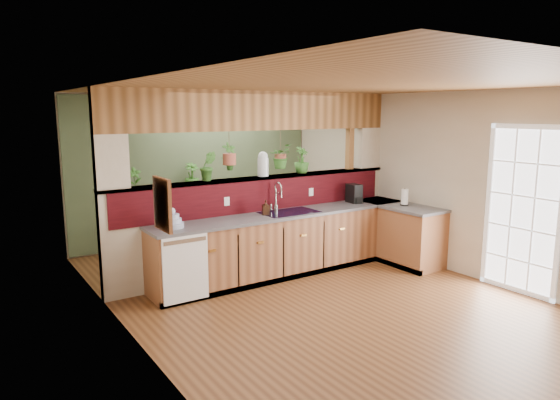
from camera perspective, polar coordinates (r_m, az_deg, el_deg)
ground at (r=6.46m, az=4.20°, el=-10.93°), size 4.60×7.00×0.01m
ceiling at (r=6.04m, az=4.53°, el=12.76°), size 4.60×7.00×0.01m
wall_back at (r=9.11m, az=-9.37°, el=3.55°), size 4.60×0.02×2.60m
wall_left at (r=5.06m, az=-16.64°, el=-1.91°), size 0.02×7.00×2.60m
wall_right at (r=7.74m, az=17.90°, el=2.06°), size 0.02×7.00×2.60m
pass_through_partition at (r=7.25m, az=-2.05°, el=1.15°), size 4.60×0.21×2.60m
pass_through_ledge at (r=7.21m, az=-2.27°, el=2.54°), size 4.60×0.21×0.04m
header_beam at (r=7.15m, az=-2.32°, el=10.16°), size 4.60×0.15×0.55m
sage_backwall at (r=9.09m, az=-9.32°, el=3.54°), size 4.55×0.02×2.55m
countertop at (r=7.47m, az=5.22°, el=-4.42°), size 4.14×1.52×0.90m
dishwasher at (r=6.14m, az=-10.73°, el=-7.70°), size 0.58×0.03×0.82m
navy_sink at (r=7.13m, az=1.06°, el=-2.02°), size 0.82×0.50×0.18m
french_door at (r=7.03m, az=25.93°, el=-1.30°), size 0.06×1.02×2.16m
framed_print at (r=4.27m, az=-13.26°, el=-0.48°), size 0.04×0.35×0.45m
faucet at (r=7.14m, az=-0.34°, el=0.53°), size 0.19×0.19×0.43m
dish_stack at (r=6.29m, az=-12.23°, el=-2.42°), size 0.29×0.29×0.25m
soap_dispenser at (r=6.91m, az=-1.65°, el=-0.86°), size 0.12×0.12×0.21m
coffee_maker at (r=7.91m, az=8.50°, el=0.66°), size 0.16×0.26×0.29m
paper_towel at (r=7.83m, az=14.06°, el=0.28°), size 0.13×0.13×0.27m
glass_jar at (r=7.21m, az=-1.96°, el=4.14°), size 0.16×0.16×0.36m
ledge_plant_left at (r=6.79m, az=-8.23°, el=3.86°), size 0.27×0.24×0.40m
ledge_plant_right at (r=7.59m, az=2.50°, el=4.59°), size 0.27×0.27×0.40m
hanging_plant_a at (r=6.92m, az=-5.83°, el=5.99°), size 0.21×0.18×0.51m
hanging_plant_b at (r=7.35m, az=0.04°, el=6.24°), size 0.41×0.39×0.50m
shelving_console at (r=8.76m, az=-12.41°, el=-2.12°), size 1.51×0.65×0.97m
shelf_plant_a at (r=8.45m, az=-16.28°, el=2.14°), size 0.24×0.17×0.44m
shelf_plant_b at (r=8.80m, az=-10.05°, el=2.73°), size 0.27×0.27×0.45m
floor_plant at (r=9.11m, az=1.12°, el=-2.19°), size 0.70×0.62×0.76m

